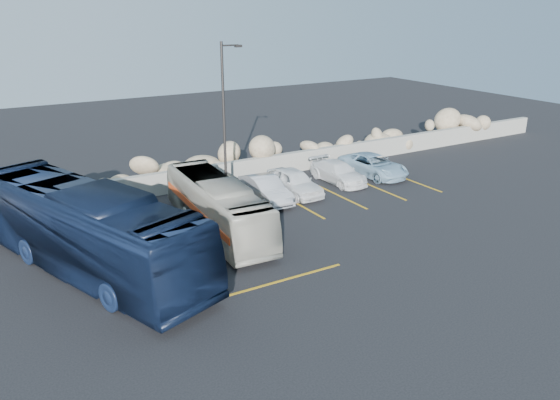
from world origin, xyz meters
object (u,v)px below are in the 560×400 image
car_c (338,172)px  vintage_bus (217,206)px  car_d (373,165)px  lamppost (225,118)px  car_a (294,182)px  tour_coach (87,229)px  car_b (266,189)px

car_c → vintage_bus: bearing=-162.4°
vintage_bus → car_d: 11.96m
lamppost → car_a: size_ratio=2.00×
tour_coach → vintage_bus: bearing=-9.8°
car_a → lamppost: bearing=160.1°
lamppost → car_c: (6.72, -0.64, -3.71)m
car_a → car_c: 3.33m
car_d → lamppost: bearing=170.8°
car_a → car_d: (5.87, 0.50, -0.05)m
car_c → car_d: (2.57, -0.01, 0.05)m
lamppost → car_c: 7.70m
car_b → car_d: size_ratio=0.87×
vintage_bus → car_a: (5.66, 2.61, -0.53)m
car_a → car_d: car_a is taller
car_b → car_d: (7.76, 0.74, -0.02)m
lamppost → tour_coach: bearing=-149.2°
tour_coach → car_b: 10.22m
tour_coach → car_d: size_ratio=2.65×
car_a → car_b: bearing=-174.5°
tour_coach → car_c: bearing=-4.2°
tour_coach → car_a: (11.47, 3.65, -1.00)m
car_c → car_d: car_d is taller
lamppost → vintage_bus: (-2.24, -3.75, -3.08)m
vintage_bus → lamppost: bearing=62.2°
lamppost → car_d: lamppost is taller
lamppost → car_d: (9.29, -0.64, -3.66)m
vintage_bus → tour_coach: size_ratio=0.72×
lamppost → car_c: size_ratio=1.98×
car_b → car_c: size_ratio=0.98×
tour_coach → car_d: bearing=-6.5°
lamppost → car_c: lamppost is taller
car_b → car_c: bearing=10.0°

